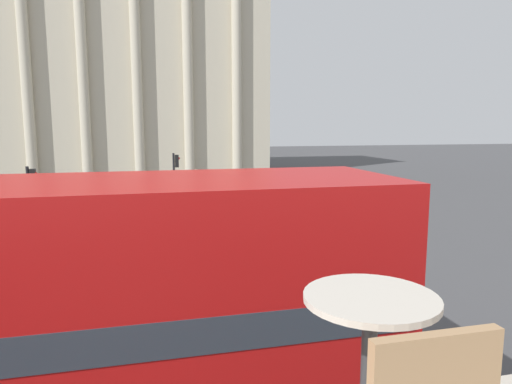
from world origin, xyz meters
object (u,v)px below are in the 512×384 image
object	(u,v)px
traffic_light_far	(175,173)
pedestrian_red	(196,180)
car_silver	(17,193)
plaza_building_left	(90,54)
pedestrian_olive	(210,227)
cafe_dining_table	(370,337)
car_navy	(61,216)
traffic_light_mid	(31,195)

from	to	relation	value
traffic_light_far	pedestrian_red	size ratio (longest dim) A/B	1.86
pedestrian_red	car_silver	bearing A→B (deg)	138.25
plaza_building_left	pedestrian_olive	xyz separation A→B (m)	(7.17, -31.86, -10.74)
cafe_dining_table	pedestrian_red	size ratio (longest dim) A/B	0.41
plaza_building_left	car_navy	size ratio (longest dim) A/B	8.07
traffic_light_mid	traffic_light_far	bearing A→B (deg)	48.31
cafe_dining_table	pedestrian_olive	distance (m)	15.27
cafe_dining_table	traffic_light_far	bearing A→B (deg)	88.33
plaza_building_left	car_navy	bearing A→B (deg)	-87.84
traffic_light_far	pedestrian_red	xyz separation A→B (m)	(1.86, 6.32, -1.16)
traffic_light_far	pedestrian_red	distance (m)	6.69
traffic_light_mid	pedestrian_red	size ratio (longest dim) A/B	1.84
traffic_light_mid	car_silver	xyz separation A→B (m)	(-3.51, 11.77, -1.47)
cafe_dining_table	car_navy	world-z (taller)	cafe_dining_table
cafe_dining_table	pedestrian_olive	size ratio (longest dim) A/B	0.40
plaza_building_left	car_silver	distance (m)	21.01
cafe_dining_table	car_silver	world-z (taller)	cafe_dining_table
cafe_dining_table	pedestrian_red	xyz separation A→B (m)	(2.57, 30.52, -2.89)
cafe_dining_table	pedestrian_olive	bearing A→B (deg)	84.83
traffic_light_far	pedestrian_olive	size ratio (longest dim) A/B	1.82
plaza_building_left	car_navy	distance (m)	28.60
traffic_light_mid	traffic_light_far	world-z (taller)	traffic_light_far
cafe_dining_table	car_silver	xyz separation A→B (m)	(-8.82, 29.21, -3.23)
car_navy	traffic_light_mid	bearing A→B (deg)	-77.56
plaza_building_left	car_silver	bearing A→B (deg)	-99.68
plaza_building_left	car_silver	world-z (taller)	plaza_building_left
cafe_dining_table	car_silver	size ratio (longest dim) A/B	0.17
pedestrian_red	traffic_light_mid	bearing A→B (deg)	-169.38
plaza_building_left	traffic_light_mid	world-z (taller)	plaza_building_left
car_navy	pedestrian_red	world-z (taller)	pedestrian_red
traffic_light_far	pedestrian_olive	world-z (taller)	traffic_light_far
plaza_building_left	pedestrian_olive	distance (m)	34.38
plaza_building_left	pedestrian_olive	size ratio (longest dim) A/B	18.54
pedestrian_red	car_navy	bearing A→B (deg)	-174.62
car_silver	traffic_light_mid	bearing A→B (deg)	-87.66
traffic_light_far	pedestrian_olive	distance (m)	9.35
traffic_light_far	car_navy	size ratio (longest dim) A/B	0.79
cafe_dining_table	traffic_light_far	xyz separation A→B (m)	(0.70, 24.20, -1.74)
traffic_light_far	car_silver	size ratio (longest dim) A/B	0.79
plaza_building_left	traffic_light_far	size ratio (longest dim) A/B	10.19
traffic_light_mid	car_silver	world-z (taller)	traffic_light_mid
car_silver	pedestrian_olive	bearing A→B (deg)	-68.77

